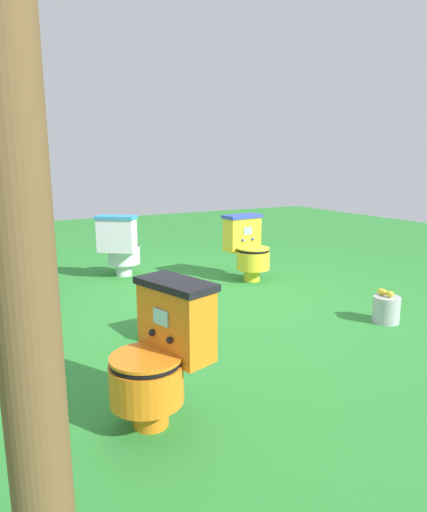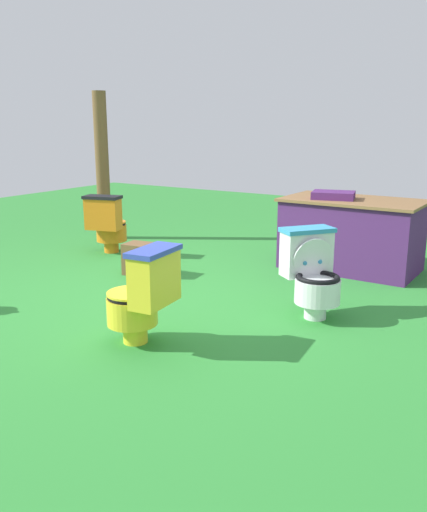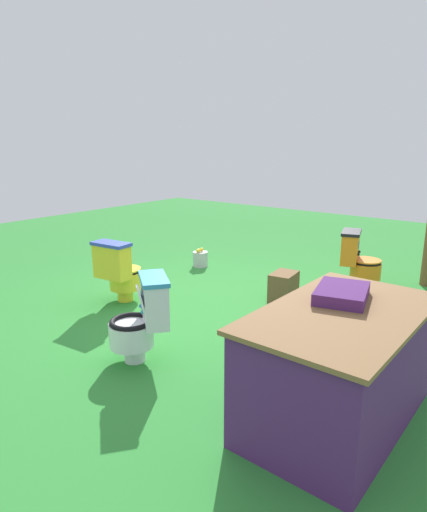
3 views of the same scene
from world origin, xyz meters
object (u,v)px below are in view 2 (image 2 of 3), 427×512
toilet_orange (108,224)px  vendor_table (351,234)px  toilet_yellow (142,295)px  small_crate (142,259)px  toilet_white (312,272)px  wooden_post (102,166)px

toilet_orange → vendor_table: vendor_table is taller
toilet_yellow → vendor_table: 2.89m
toilet_orange → small_crate: bearing=-44.9°
small_crate → toilet_yellow: bearing=-50.3°
toilet_orange → vendor_table: bearing=1.2°
toilet_white → vendor_table: vendor_table is taller
toilet_yellow → wooden_post: bearing=41.3°
wooden_post → small_crate: 2.18m
toilet_orange → toilet_white: 3.04m
toilet_orange → vendor_table: size_ratio=0.49×
toilet_orange → vendor_table: 2.87m
toilet_yellow → small_crate: size_ratio=2.01×
toilet_yellow → wooden_post: (-2.83, 2.62, 0.62)m
vendor_table → small_crate: (-1.79, -1.39, -0.23)m
toilet_orange → toilet_yellow: bearing=-58.8°
toilet_orange → toilet_white: size_ratio=1.00×
small_crate → vendor_table: bearing=37.9°
toilet_white → toilet_yellow: size_ratio=1.00×
toilet_white → small_crate: (-2.00, 0.23, -0.21)m
toilet_yellow → wooden_post: wooden_post is taller
toilet_yellow → wooden_post: size_ratio=0.37×
toilet_yellow → small_crate: toilet_yellow is taller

